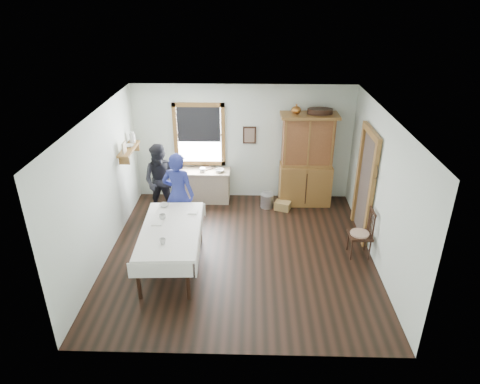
{
  "coord_description": "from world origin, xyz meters",
  "views": [
    {
      "loc": [
        0.19,
        -6.86,
        4.65
      ],
      "look_at": [
        -0.01,
        0.3,
        1.16
      ],
      "focal_mm": 32.0,
      "sensor_mm": 36.0,
      "label": 1
    }
  ],
  "objects_px": {
    "spindle_chair": "(360,233)",
    "work_counter": "(202,186)",
    "china_hutch": "(306,160)",
    "dining_table": "(172,248)",
    "woman_blue": "(179,198)",
    "wicker_basket": "(283,206)",
    "pail": "(267,201)",
    "figure_dark": "(162,184)"
  },
  "relations": [
    {
      "from": "pail",
      "to": "figure_dark",
      "type": "bearing_deg",
      "value": -169.62
    },
    {
      "from": "work_counter",
      "to": "spindle_chair",
      "type": "relative_size",
      "value": 1.38
    },
    {
      "from": "spindle_chair",
      "to": "figure_dark",
      "type": "bearing_deg",
      "value": 158.45
    },
    {
      "from": "dining_table",
      "to": "wicker_basket",
      "type": "xyz_separation_m",
      "value": [
        2.13,
        2.25,
        -0.3
      ]
    },
    {
      "from": "wicker_basket",
      "to": "woman_blue",
      "type": "relative_size",
      "value": 0.21
    },
    {
      "from": "pail",
      "to": "dining_table",
      "type": "bearing_deg",
      "value": -126.74
    },
    {
      "from": "work_counter",
      "to": "dining_table",
      "type": "height_order",
      "value": "dining_table"
    },
    {
      "from": "work_counter",
      "to": "wicker_basket",
      "type": "bearing_deg",
      "value": -12.08
    },
    {
      "from": "pail",
      "to": "figure_dark",
      "type": "distance_m",
      "value": 2.43
    },
    {
      "from": "china_hutch",
      "to": "wicker_basket",
      "type": "xyz_separation_m",
      "value": [
        -0.52,
        -0.37,
        -0.97
      ]
    },
    {
      "from": "china_hutch",
      "to": "figure_dark",
      "type": "xyz_separation_m",
      "value": [
        -3.19,
        -0.67,
        -0.31
      ]
    },
    {
      "from": "woman_blue",
      "to": "figure_dark",
      "type": "xyz_separation_m",
      "value": [
        -0.5,
        0.79,
        -0.06
      ]
    },
    {
      "from": "work_counter",
      "to": "dining_table",
      "type": "relative_size",
      "value": 0.67
    },
    {
      "from": "work_counter",
      "to": "woman_blue",
      "type": "height_order",
      "value": "woman_blue"
    },
    {
      "from": "china_hutch",
      "to": "wicker_basket",
      "type": "height_order",
      "value": "china_hutch"
    },
    {
      "from": "spindle_chair",
      "to": "woman_blue",
      "type": "height_order",
      "value": "woman_blue"
    },
    {
      "from": "pail",
      "to": "work_counter",
      "type": "bearing_deg",
      "value": 169.22
    },
    {
      "from": "china_hutch",
      "to": "dining_table",
      "type": "height_order",
      "value": "china_hutch"
    },
    {
      "from": "spindle_chair",
      "to": "work_counter",
      "type": "bearing_deg",
      "value": 144.42
    },
    {
      "from": "china_hutch",
      "to": "spindle_chair",
      "type": "distance_m",
      "value": 2.37
    },
    {
      "from": "wicker_basket",
      "to": "china_hutch",
      "type": "bearing_deg",
      "value": 35.66
    },
    {
      "from": "work_counter",
      "to": "wicker_basket",
      "type": "xyz_separation_m",
      "value": [
        1.89,
        -0.42,
        -0.28
      ]
    },
    {
      "from": "woman_blue",
      "to": "figure_dark",
      "type": "relative_size",
      "value": 1.08
    },
    {
      "from": "pail",
      "to": "woman_blue",
      "type": "height_order",
      "value": "woman_blue"
    },
    {
      "from": "china_hutch",
      "to": "wicker_basket",
      "type": "relative_size",
      "value": 6.31
    },
    {
      "from": "work_counter",
      "to": "pail",
      "type": "bearing_deg",
      "value": -10.23
    },
    {
      "from": "pail",
      "to": "figure_dark",
      "type": "height_order",
      "value": "figure_dark"
    },
    {
      "from": "spindle_chair",
      "to": "pail",
      "type": "relative_size",
      "value": 3.04
    },
    {
      "from": "spindle_chair",
      "to": "china_hutch",
      "type": "bearing_deg",
      "value": 109.23
    },
    {
      "from": "work_counter",
      "to": "china_hutch",
      "type": "relative_size",
      "value": 0.63
    },
    {
      "from": "wicker_basket",
      "to": "figure_dark",
      "type": "distance_m",
      "value": 2.76
    },
    {
      "from": "work_counter",
      "to": "china_hutch",
      "type": "height_order",
      "value": "china_hutch"
    },
    {
      "from": "pail",
      "to": "woman_blue",
      "type": "distance_m",
      "value": 2.28
    },
    {
      "from": "dining_table",
      "to": "figure_dark",
      "type": "xyz_separation_m",
      "value": [
        -0.54,
        1.95,
        0.36
      ]
    },
    {
      "from": "dining_table",
      "to": "spindle_chair",
      "type": "height_order",
      "value": "spindle_chair"
    },
    {
      "from": "spindle_chair",
      "to": "dining_table",
      "type": "bearing_deg",
      "value": -173.37
    },
    {
      "from": "wicker_basket",
      "to": "pail",
      "type": "bearing_deg",
      "value": 159.65
    },
    {
      "from": "dining_table",
      "to": "spindle_chair",
      "type": "xyz_separation_m",
      "value": [
        3.45,
        0.46,
        0.08
      ]
    },
    {
      "from": "pail",
      "to": "wicker_basket",
      "type": "relative_size",
      "value": 0.94
    },
    {
      "from": "wicker_basket",
      "to": "woman_blue",
      "type": "distance_m",
      "value": 2.52
    },
    {
      "from": "spindle_chair",
      "to": "pail",
      "type": "bearing_deg",
      "value": 130.08
    },
    {
      "from": "spindle_chair",
      "to": "woman_blue",
      "type": "relative_size",
      "value": 0.59
    }
  ]
}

